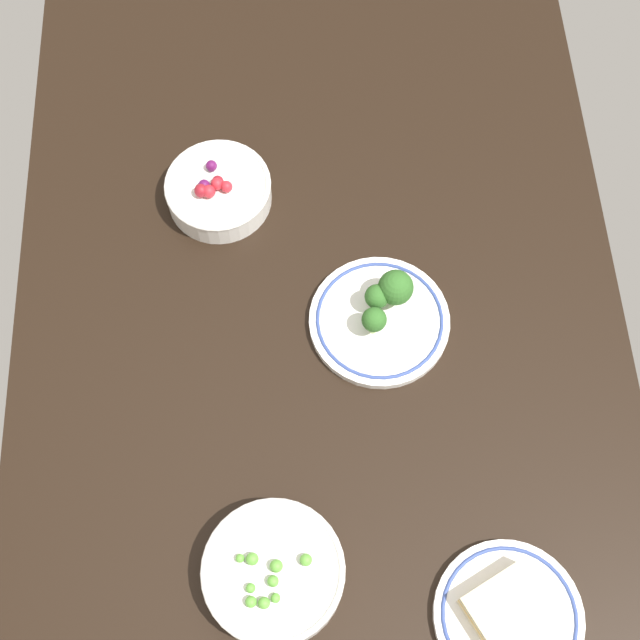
% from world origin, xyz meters
% --- Properties ---
extents(dining_table, '(1.44, 0.83, 0.04)m').
position_xyz_m(dining_table, '(0.00, 0.00, 0.02)').
color(dining_table, black).
rests_on(dining_table, ground).
extents(plate_broccoli, '(0.19, 0.19, 0.08)m').
position_xyz_m(plate_broccoli, '(-0.01, 0.08, 0.06)').
color(plate_broccoli, white).
rests_on(plate_broccoli, dining_table).
extents(plate_sandwich, '(0.18, 0.18, 0.04)m').
position_xyz_m(plate_sandwich, '(0.39, 0.20, 0.05)').
color(plate_sandwich, white).
rests_on(plate_sandwich, dining_table).
extents(bowl_berries, '(0.15, 0.15, 0.06)m').
position_xyz_m(bowl_berries, '(-0.21, -0.13, 0.06)').
color(bowl_berries, white).
rests_on(bowl_berries, dining_table).
extents(bowl_peas, '(0.17, 0.17, 0.06)m').
position_xyz_m(bowl_peas, '(0.33, -0.07, 0.06)').
color(bowl_peas, white).
rests_on(bowl_peas, dining_table).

